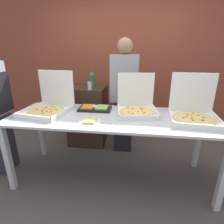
# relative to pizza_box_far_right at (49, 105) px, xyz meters

# --- Properties ---
(ground_plane) EXTENTS (16.00, 16.00, 0.00)m
(ground_plane) POSITION_rel_pizza_box_far_right_xyz_m (0.78, -0.05, -0.92)
(ground_plane) COLOR #514C47
(brick_wall_behind) EXTENTS (10.00, 0.06, 2.80)m
(brick_wall_behind) POSITION_rel_pizza_box_far_right_xyz_m (0.78, 1.65, 0.48)
(brick_wall_behind) COLOR brown
(brick_wall_behind) RESTS_ON ground_plane
(buffet_table) EXTENTS (2.35, 0.83, 0.83)m
(buffet_table) POSITION_rel_pizza_box_far_right_xyz_m (0.78, -0.05, -0.18)
(buffet_table) COLOR silver
(buffet_table) RESTS_ON ground_plane
(pizza_box_far_right) EXTENTS (0.56, 0.58, 0.48)m
(pizza_box_far_right) POSITION_rel_pizza_box_far_right_xyz_m (0.00, 0.00, 0.00)
(pizza_box_far_right) COLOR white
(pizza_box_far_right) RESTS_ON buffet_table
(pizza_box_far_left) EXTENTS (0.51, 0.52, 0.45)m
(pizza_box_far_left) POSITION_rel_pizza_box_far_right_xyz_m (1.06, 0.12, -0.00)
(pizza_box_far_left) COLOR white
(pizza_box_far_left) RESTS_ON buffet_table
(pizza_box_near_right) EXTENTS (0.52, 0.54, 0.48)m
(pizza_box_near_right) POSITION_rel_pizza_box_far_right_xyz_m (1.67, -0.02, -0.00)
(pizza_box_near_right) COLOR white
(pizza_box_near_right) RESTS_ON buffet_table
(paper_plate_front_left) EXTENTS (0.25, 0.25, 0.03)m
(paper_plate_front_left) POSITION_rel_pizza_box_far_right_xyz_m (0.57, -0.25, -0.07)
(paper_plate_front_left) COLOR white
(paper_plate_front_left) RESTS_ON buffet_table
(veggie_tray) EXTENTS (0.40, 0.23, 0.05)m
(veggie_tray) POSITION_rel_pizza_box_far_right_xyz_m (0.54, 0.14, -0.06)
(veggie_tray) COLOR black
(veggie_tray) RESTS_ON buffet_table
(sideboard_podium) EXTENTS (0.60, 0.58, 0.99)m
(sideboard_podium) POSITION_rel_pizza_box_far_right_xyz_m (0.25, 0.85, -0.42)
(sideboard_podium) COLOR #382319
(sideboard_podium) RESTS_ON ground_plane
(soda_bottle) EXTENTS (0.10, 0.10, 0.30)m
(soda_bottle) POSITION_rel_pizza_box_far_right_xyz_m (0.34, 0.84, 0.20)
(soda_bottle) COLOR #2D6638
(soda_bottle) RESTS_ON sideboard_podium
(soda_can_silver) EXTENTS (0.07, 0.07, 0.12)m
(soda_can_silver) POSITION_rel_pizza_box_far_right_xyz_m (0.36, 0.61, 0.13)
(soda_can_silver) COLOR silver
(soda_can_silver) RESTS_ON sideboard_podium
(person_guest_cap) EXTENTS (0.40, 0.22, 1.71)m
(person_guest_cap) POSITION_rel_pizza_box_far_right_xyz_m (0.87, 0.65, -0.01)
(person_guest_cap) COLOR black
(person_guest_cap) RESTS_ON ground_plane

